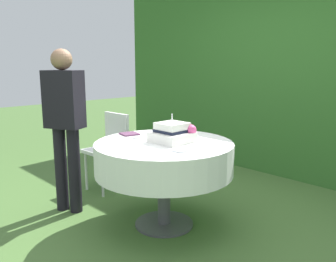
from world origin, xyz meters
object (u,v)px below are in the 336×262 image
Objects in this scene: wedding_cake at (173,133)px; garden_chair at (110,144)px; serving_plate_near at (180,150)px; serving_plate_far at (138,137)px; cake_table at (164,158)px; standing_person at (65,120)px; napkin_stack at (129,134)px.

wedding_cake is 1.24m from garden_chair.
wedding_cake is 2.59× the size of serving_plate_near.
wedding_cake is 3.28× the size of serving_plate_far.
cake_table is at bearing -123.36° from wedding_cake.
standing_person is at bearing -145.47° from serving_plate_far.
wedding_cake reaches higher than garden_chair.
serving_plate_near is 1.27× the size of serving_plate_far.
serving_plate_far is 0.11× the size of garden_chair.
napkin_stack is at bearing -171.07° from wedding_cake.
napkin_stack is (-0.18, 0.04, 0.00)m from serving_plate_far.
serving_plate_near is (0.31, -0.12, 0.15)m from cake_table.
cake_table is at bearing 159.51° from serving_plate_near.
cake_table is 12.20× the size of serving_plate_far.
standing_person is (-0.42, -0.45, 0.14)m from napkin_stack.
serving_plate_far is 0.06× the size of standing_person.
garden_chair reaches higher than napkin_stack.
cake_table is at bearing 1.65° from napkin_stack.
cake_table is 0.50m from napkin_stack.
standing_person is (-1.21, -0.35, 0.14)m from serving_plate_near.
standing_person is at bearing -150.38° from wedding_cake.
wedding_cake is 0.34m from serving_plate_near.
wedding_cake is at bearing -6.85° from garden_chair.
serving_plate_far is 0.74m from standing_person.
serving_plate_near is at bearing -7.46° from napkin_stack.
napkin_stack reaches higher than cake_table.
garden_chair reaches higher than serving_plate_far.
garden_chair is (-0.84, 0.27, -0.25)m from serving_plate_far.
standing_person is at bearing -152.49° from cake_table.
wedding_cake is 0.53m from napkin_stack.
standing_person reaches higher than napkin_stack.
wedding_cake is 2.08× the size of napkin_stack.
standing_person is (-0.94, -0.54, 0.07)m from wedding_cake.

